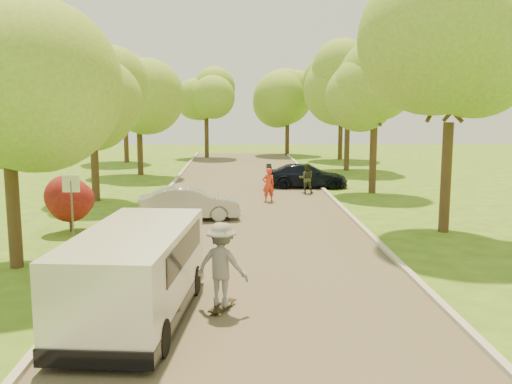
{
  "coord_description": "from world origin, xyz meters",
  "views": [
    {
      "loc": [
        -0.44,
        -14.36,
        4.41
      ],
      "look_at": [
        0.24,
        5.96,
        1.3
      ],
      "focal_mm": 40.0,
      "sensor_mm": 36.0,
      "label": 1
    }
  ],
  "objects": [
    {
      "name": "ground",
      "position": [
        0.0,
        0.0,
        0.0
      ],
      "size": [
        100.0,
        100.0,
        0.0
      ],
      "primitive_type": "plane",
      "color": "#396217",
      "rests_on": "ground"
    },
    {
      "name": "tree_r_midb",
      "position": [
        6.6,
        14.0,
        4.88
      ],
      "size": [
        4.51,
        4.4,
        7.01
      ],
      "color": "#382619",
      "rests_on": "ground"
    },
    {
      "name": "road",
      "position": [
        0.0,
        8.0,
        0.01
      ],
      "size": [
        8.0,
        60.0,
        0.01
      ],
      "primitive_type": "cube",
      "color": "#4C4438",
      "rests_on": "ground"
    },
    {
      "name": "curb_right",
      "position": [
        4.05,
        8.0,
        0.06
      ],
      "size": [
        0.18,
        60.0,
        0.12
      ],
      "primitive_type": "cube",
      "color": "#B2AD9E",
      "rests_on": "ground"
    },
    {
      "name": "street_sign",
      "position": [
        -5.8,
        4.0,
        1.56
      ],
      "size": [
        0.55,
        0.06,
        2.17
      ],
      "color": "#59595E",
      "rests_on": "ground"
    },
    {
      "name": "person_striped",
      "position": [
        0.99,
        11.51,
        0.78
      ],
      "size": [
        0.64,
        0.49,
        1.56
      ],
      "primitive_type": "imported",
      "rotation": [
        0.0,
        0.0,
        3.36
      ],
      "color": "red",
      "rests_on": "ground"
    },
    {
      "name": "silver_sedan",
      "position": [
        -2.3,
        7.42,
        0.64
      ],
      "size": [
        3.98,
        1.7,
        1.28
      ],
      "primitive_type": "imported",
      "rotation": [
        0.0,
        0.0,
        1.66
      ],
      "color": "#A3A3A7",
      "rests_on": "ground"
    },
    {
      "name": "curb_left",
      "position": [
        -4.05,
        8.0,
        0.06
      ],
      "size": [
        0.18,
        60.0,
        0.12
      ],
      "primitive_type": "cube",
      "color": "#B2AD9E",
      "rests_on": "ground"
    },
    {
      "name": "tree_l_far",
      "position": [
        -6.39,
        22.0,
        5.47
      ],
      "size": [
        4.92,
        4.8,
        7.79
      ],
      "color": "#382619",
      "rests_on": "ground"
    },
    {
      "name": "red_shrub",
      "position": [
        -6.3,
        5.5,
        1.1
      ],
      "size": [
        1.7,
        1.7,
        1.95
      ],
      "color": "#382619",
      "rests_on": "ground"
    },
    {
      "name": "tree_bg_d",
      "position": [
        4.22,
        36.0,
        5.31
      ],
      "size": [
        5.12,
        5.0,
        7.72
      ],
      "color": "#382619",
      "rests_on": "ground"
    },
    {
      "name": "tree_bg_c",
      "position": [
        -2.79,
        34.0,
        5.02
      ],
      "size": [
        4.92,
        4.8,
        7.33
      ],
      "color": "#382619",
      "rests_on": "ground"
    },
    {
      "name": "skateboarder",
      "position": [
        -0.78,
        -2.51,
        1.03
      ],
      "size": [
        1.35,
        1.08,
        1.82
      ],
      "primitive_type": "imported",
      "rotation": [
        0.0,
        0.0,
        2.74
      ],
      "color": "gray",
      "rests_on": "longboard"
    },
    {
      "name": "tree_l_midb",
      "position": [
        -6.81,
        12.0,
        4.59
      ],
      "size": [
        4.3,
        4.2,
        6.62
      ],
      "color": "#382619",
      "rests_on": "ground"
    },
    {
      "name": "tree_l_mida",
      "position": [
        -6.3,
        1.0,
        5.17
      ],
      "size": [
        4.71,
        4.6,
        7.39
      ],
      "color": "#382619",
      "rests_on": "ground"
    },
    {
      "name": "tree_r_far",
      "position": [
        7.23,
        24.0,
        5.83
      ],
      "size": [
        5.33,
        5.2,
        8.34
      ],
      "color": "#382619",
      "rests_on": "ground"
    },
    {
      "name": "tree_bg_b",
      "position": [
        8.22,
        32.0,
        5.54
      ],
      "size": [
        5.12,
        5.0,
        7.95
      ],
      "color": "#382619",
      "rests_on": "ground"
    },
    {
      "name": "longboard",
      "position": [
        -0.78,
        -2.51,
        0.1
      ],
      "size": [
        0.61,
        0.96,
        0.11
      ],
      "rotation": [
        0.0,
        0.0,
        2.74
      ],
      "color": "black",
      "rests_on": "ground"
    },
    {
      "name": "tree_r_mida",
      "position": [
        7.02,
        5.0,
        5.54
      ],
      "size": [
        5.13,
        5.0,
        7.95
      ],
      "color": "#382619",
      "rests_on": "ground"
    },
    {
      "name": "person_olive",
      "position": [
        3.03,
        13.92,
        0.76
      ],
      "size": [
        0.78,
        0.63,
        1.53
      ],
      "primitive_type": "imported",
      "rotation": [
        0.0,
        0.0,
        3.07
      ],
      "color": "#313721",
      "rests_on": "ground"
    },
    {
      "name": "dark_sedan",
      "position": [
        3.3,
        15.98,
        0.63
      ],
      "size": [
        4.46,
        2.0,
        1.27
      ],
      "primitive_type": "imported",
      "rotation": [
        0.0,
        0.0,
        1.52
      ],
      "color": "black",
      "rests_on": "ground"
    },
    {
      "name": "tree_bg_a",
      "position": [
        -8.78,
        30.0,
        5.31
      ],
      "size": [
        5.12,
        5.0,
        7.72
      ],
      "color": "#382619",
      "rests_on": "ground"
    },
    {
      "name": "minivan",
      "position": [
        -2.53,
        -2.99,
        1.0
      ],
      "size": [
        2.5,
        5.28,
        1.9
      ],
      "rotation": [
        0.0,
        0.0,
        -0.1
      ],
      "color": "white",
      "rests_on": "ground"
    }
  ]
}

